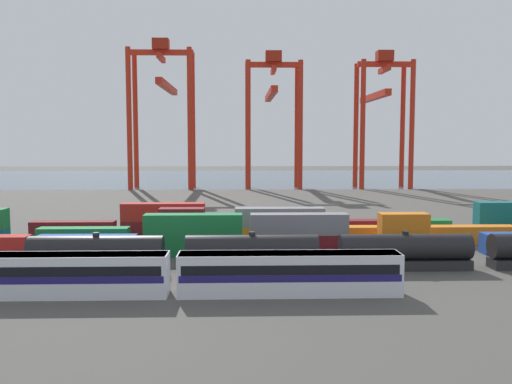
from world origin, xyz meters
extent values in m
plane|color=#4C4944|center=(0.00, 40.00, 0.00)|extent=(420.00, 420.00, 0.00)
cube|color=#475B6B|center=(0.00, 144.95, 0.00)|extent=(400.00, 110.00, 0.01)
cube|color=silver|center=(-21.37, -22.48, 1.95)|extent=(20.48, 3.10, 3.90)
cube|color=navy|center=(-21.37, -22.48, 1.85)|extent=(20.07, 3.14, 0.64)
cube|color=black|center=(-21.37, -22.48, 2.63)|extent=(19.66, 3.13, 0.90)
cube|color=slate|center=(-21.37, -22.48, 3.72)|extent=(20.28, 2.85, 0.36)
cube|color=silver|center=(0.01, -22.48, 1.95)|extent=(20.48, 3.10, 3.90)
cube|color=navy|center=(0.01, -22.48, 1.85)|extent=(20.07, 3.14, 0.64)
cube|color=black|center=(0.01, -22.48, 2.63)|extent=(19.66, 3.13, 0.90)
cube|color=slate|center=(0.01, -22.48, 3.72)|extent=(20.28, 2.85, 0.36)
cube|color=#232326|center=(-20.19, -12.76, 0.55)|extent=(14.51, 2.50, 1.10)
cylinder|color=black|center=(-20.19, -12.76, 2.51)|extent=(14.51, 2.82, 2.82)
cylinder|color=black|center=(-20.19, -12.76, 4.10)|extent=(0.70, 0.70, 0.36)
cube|color=#232326|center=(-3.22, -12.76, 0.55)|extent=(14.51, 2.50, 1.10)
cylinder|color=black|center=(-3.22, -12.76, 2.51)|extent=(14.51, 2.82, 2.82)
cylinder|color=black|center=(-3.22, -12.76, 4.10)|extent=(0.70, 0.70, 0.36)
cube|color=#232326|center=(13.75, -12.76, 0.55)|extent=(14.51, 2.50, 1.10)
cylinder|color=black|center=(13.75, -12.76, 2.51)|extent=(14.51, 2.82, 2.82)
cylinder|color=black|center=(13.75, -12.76, 4.10)|extent=(0.70, 0.70, 0.36)
cube|color=#1C4299|center=(-23.44, -4.70, 1.30)|extent=(12.10, 2.44, 2.60)
cube|color=#197538|center=(-10.30, -4.70, 1.30)|extent=(12.10, 2.44, 2.60)
cube|color=#197538|center=(-10.30, -4.70, 3.90)|extent=(12.10, 2.44, 2.60)
cube|color=maroon|center=(2.84, -4.70, 1.30)|extent=(12.10, 2.44, 2.60)
cube|color=slate|center=(2.84, -4.70, 3.90)|extent=(12.10, 2.44, 2.60)
cube|color=orange|center=(15.97, -4.70, 1.30)|extent=(6.04, 2.44, 2.60)
cube|color=orange|center=(15.97, -4.70, 3.90)|extent=(6.04, 2.44, 2.60)
cube|color=#1C4299|center=(29.11, -4.70, 1.30)|extent=(6.04, 2.44, 2.60)
cube|color=#197538|center=(-25.59, 1.50, 1.30)|extent=(12.10, 2.44, 2.60)
cube|color=gold|center=(-12.37, 1.50, 1.30)|extent=(6.04, 2.44, 2.60)
cube|color=maroon|center=(-12.37, 1.50, 3.90)|extent=(6.04, 2.44, 2.60)
cube|color=orange|center=(0.85, 1.50, 1.30)|extent=(12.10, 2.44, 2.60)
cube|color=slate|center=(0.85, 1.50, 3.90)|extent=(12.10, 2.44, 2.60)
cube|color=orange|center=(14.07, 1.50, 1.30)|extent=(12.10, 2.44, 2.60)
cube|color=orange|center=(27.30, 1.50, 1.30)|extent=(12.10, 2.44, 2.60)
cube|color=maroon|center=(-28.84, 7.70, 1.30)|extent=(12.10, 2.44, 2.60)
cube|color=maroon|center=(-15.73, 7.70, 1.30)|extent=(12.10, 2.44, 2.60)
cube|color=#AD211C|center=(-15.73, 7.70, 3.90)|extent=(12.10, 2.44, 2.60)
cube|color=#146066|center=(-2.63, 7.70, 1.30)|extent=(12.10, 2.44, 2.60)
cube|color=maroon|center=(10.48, 7.70, 1.30)|extent=(12.10, 2.44, 2.60)
cube|color=#197538|center=(23.59, 7.70, 1.30)|extent=(6.04, 2.44, 2.60)
cylinder|color=red|center=(-36.92, 90.62, 20.82)|extent=(1.50, 1.50, 41.64)
cylinder|color=red|center=(-19.13, 90.62, 20.82)|extent=(1.50, 1.50, 41.64)
cylinder|color=red|center=(-36.92, 100.51, 20.82)|extent=(1.50, 1.50, 41.64)
cylinder|color=red|center=(-19.13, 100.51, 20.82)|extent=(1.50, 1.50, 41.64)
cube|color=red|center=(-28.03, 95.56, 40.84)|extent=(19.38, 1.20, 1.60)
cube|color=red|center=(-28.03, 95.56, 39.24)|extent=(1.20, 11.49, 1.60)
cube|color=red|center=(-28.03, 109.40, 31.97)|extent=(2.00, 39.53, 2.00)
cube|color=maroon|center=(-28.03, 95.56, 43.24)|extent=(4.80, 4.00, 3.20)
cylinder|color=red|center=(-2.00, 90.93, 19.08)|extent=(1.50, 1.50, 38.16)
cylinder|color=red|center=(13.49, 90.93, 19.08)|extent=(1.50, 1.50, 38.16)
cylinder|color=red|center=(-2.00, 100.20, 19.08)|extent=(1.50, 1.50, 38.16)
cylinder|color=red|center=(13.49, 100.20, 19.08)|extent=(1.50, 1.50, 38.16)
cube|color=red|center=(5.75, 95.56, 37.36)|extent=(17.09, 1.20, 1.60)
cube|color=red|center=(5.75, 95.56, 35.76)|extent=(1.20, 10.87, 1.60)
cube|color=red|center=(5.75, 109.43, 29.66)|extent=(2.00, 39.63, 2.00)
cube|color=maroon|center=(5.75, 95.56, 39.76)|extent=(4.80, 4.00, 3.20)
cylinder|color=red|center=(32.12, 90.84, 19.23)|extent=(1.50, 1.50, 38.46)
cylinder|color=red|center=(46.92, 90.84, 19.23)|extent=(1.50, 1.50, 38.46)
cylinder|color=red|center=(32.12, 100.29, 19.23)|extent=(1.50, 1.50, 38.46)
cylinder|color=red|center=(46.92, 100.29, 19.23)|extent=(1.50, 1.50, 38.46)
cube|color=red|center=(39.52, 95.56, 37.66)|extent=(16.41, 1.20, 1.60)
cube|color=red|center=(39.52, 95.56, 36.06)|extent=(1.20, 11.05, 1.60)
cube|color=red|center=(39.52, 107.57, 28.90)|extent=(2.00, 34.31, 2.00)
cube|color=maroon|center=(39.52, 95.56, 40.06)|extent=(4.80, 4.00, 3.20)
camera|label=1|loc=(-4.55, -71.95, 14.05)|focal=38.39mm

